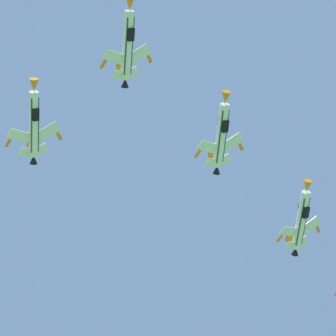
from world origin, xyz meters
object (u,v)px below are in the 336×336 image
fighter_jet_lead (127,44)px  fighter_jet_left_outer (301,219)px  fighter_jet_left_wing (221,134)px  fighter_jet_right_wing (34,123)px

fighter_jet_lead → fighter_jet_left_outer: bearing=-138.9°
fighter_jet_left_wing → fighter_jet_left_outer: bearing=-137.4°
fighter_jet_left_wing → fighter_jet_right_wing: 33.12m
fighter_jet_left_wing → fighter_jet_right_wing: fighter_jet_left_wing is taller
fighter_jet_right_wing → fighter_jet_left_outer: fighter_jet_left_outer is taller
fighter_jet_lead → fighter_jet_left_wing: (16.57, 16.01, -1.55)m
fighter_jet_lead → fighter_jet_left_outer: (32.12, 32.69, -2.62)m
fighter_jet_lead → fighter_jet_right_wing: bearing=-43.1°
fighter_jet_left_outer → fighter_jet_lead: bearing=41.1°
fighter_jet_lead → fighter_jet_right_wing: fighter_jet_lead is taller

